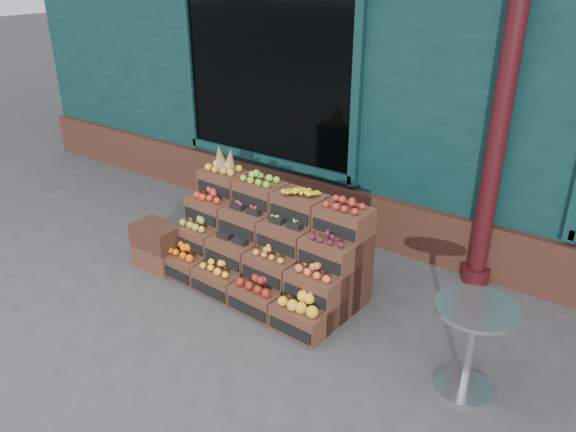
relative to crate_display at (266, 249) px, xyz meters
The scene contains 6 objects.
ground 0.98m from the crate_display, 55.76° to the right, with size 60.00×60.00×0.00m, color #3D3D3F.
shop_facade 4.84m from the crate_display, 83.37° to the left, with size 12.00×6.24×4.80m.
crate_display is the anchor object (origin of this frame).
spare_crates 1.22m from the crate_display, 160.10° to the right, with size 0.49×0.34×0.49m.
bistro_table 2.22m from the crate_display, ahead, with size 0.60×0.60×0.76m.
shopkeeper 2.72m from the crate_display, 124.37° to the left, with size 0.71×0.47×1.95m, color #1B6123.
Camera 1 is at (2.58, -3.10, 3.03)m, focal length 35.00 mm.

